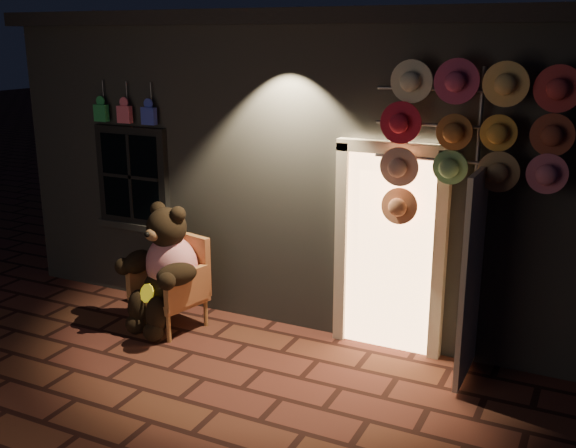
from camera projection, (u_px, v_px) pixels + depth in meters
The scene contains 5 objects.
ground at pixel (204, 379), 6.49m from camera, with size 60.00×60.00×0.00m, color #4E241E.
shop_building at pixel (355, 143), 9.47m from camera, with size 7.30×5.95×3.51m.
wicker_armchair at pixel (174, 282), 7.57m from camera, with size 0.84×0.79×1.04m.
teddy_bear at pixel (165, 269), 7.41m from camera, with size 1.01×0.89×1.43m.
hat_rack at pixel (469, 137), 6.08m from camera, with size 1.79×0.22×2.95m.
Camera 1 is at (3.29, -4.89, 3.20)m, focal length 42.00 mm.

